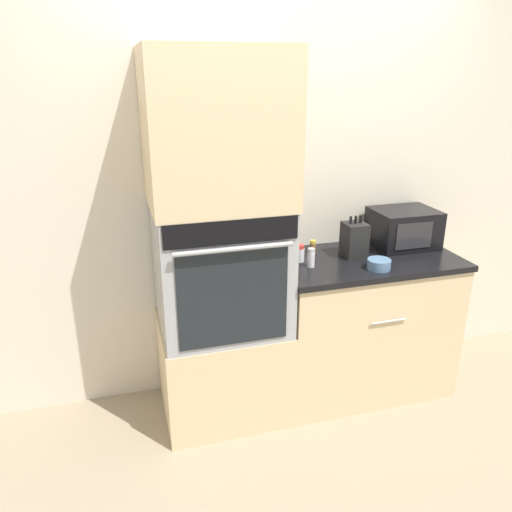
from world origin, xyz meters
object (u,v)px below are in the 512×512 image
bowl (379,264)px  condiment_jar_near (300,253)px  knife_block (354,240)px  condiment_jar_back (311,258)px  microwave (403,228)px  condiment_jar_mid (313,247)px  wall_oven (221,267)px  condiment_jar_far (362,243)px

bowl → condiment_jar_near: (-0.39, 0.23, 0.02)m
knife_block → condiment_jar_back: 0.33m
microwave → bowl: microwave is taller
knife_block → condiment_jar_mid: bearing=151.9°
condiment_jar_near → condiment_jar_back: bearing=-72.2°
wall_oven → condiment_jar_far: wall_oven is taller
microwave → condiment_jar_far: size_ratio=3.73×
knife_block → condiment_jar_near: bearing=179.4°
wall_oven → condiment_jar_back: size_ratio=6.37×
microwave → condiment_jar_mid: 0.60m
condiment_jar_near → condiment_jar_mid: (0.13, 0.11, -0.01)m
microwave → condiment_jar_mid: size_ratio=4.78×
bowl → condiment_jar_mid: (-0.26, 0.35, 0.01)m
condiment_jar_far → condiment_jar_mid: bearing=172.5°
bowl → condiment_jar_far: 0.31m
condiment_jar_near → condiment_jar_back: 0.10m
condiment_jar_far → knife_block: bearing=-142.0°
wall_oven → condiment_jar_back: 0.52m
condiment_jar_far → wall_oven: bearing=-172.8°
condiment_jar_near → condiment_jar_back: condiment_jar_back is taller
condiment_jar_mid → condiment_jar_far: 0.31m
knife_block → wall_oven: bearing=-177.2°
condiment_jar_near → condiment_jar_far: (0.44, 0.07, 0.00)m
condiment_jar_mid → condiment_jar_back: (-0.10, -0.21, 0.01)m
bowl → condiment_jar_back: size_ratio=1.19×
wall_oven → microwave: bearing=5.8°
knife_block → condiment_jar_near: (-0.34, 0.00, -0.05)m
condiment_jar_mid → microwave: bearing=-3.2°
bowl → condiment_jar_mid: size_ratio=1.62×
wall_oven → condiment_jar_near: bearing=5.3°
microwave → knife_block: 0.39m
wall_oven → condiment_jar_back: (0.51, -0.05, 0.02)m
condiment_jar_far → microwave: bearing=1.4°
microwave → condiment_jar_back: microwave is taller
condiment_jar_back → condiment_jar_near: bearing=107.8°
condiment_jar_near → condiment_jar_mid: condiment_jar_near is taller
bowl → knife_block: bearing=101.1°
bowl → condiment_jar_near: condiment_jar_near is taller
condiment_jar_near → bowl: bearing=-31.0°
bowl → condiment_jar_near: size_ratio=1.28×
microwave → condiment_jar_mid: microwave is taller
microwave → condiment_jar_near: microwave is taller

